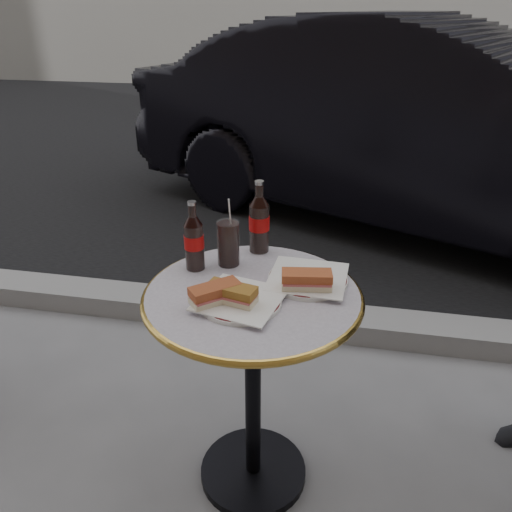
% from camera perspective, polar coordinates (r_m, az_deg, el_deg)
% --- Properties ---
extents(ground, '(80.00, 80.00, 0.00)m').
position_cam_1_polar(ground, '(1.88, -0.31, -23.59)').
color(ground, slate).
rests_on(ground, ground).
extents(asphalt_road, '(40.00, 8.00, 0.00)m').
position_cam_1_polar(asphalt_road, '(6.35, 8.73, 13.25)').
color(asphalt_road, black).
rests_on(asphalt_road, ground).
extents(curb, '(40.00, 0.20, 0.12)m').
position_cam_1_polar(curb, '(2.52, 3.70, -7.12)').
color(curb, gray).
rests_on(curb, ground).
extents(bistro_table, '(0.62, 0.62, 0.73)m').
position_cam_1_polar(bistro_table, '(1.62, -0.35, -15.30)').
color(bistro_table, '#BAB2C4').
rests_on(bistro_table, ground).
extents(plate_left, '(0.29, 0.29, 0.01)m').
position_cam_1_polar(plate_left, '(1.35, -1.79, -5.21)').
color(plate_left, white).
rests_on(plate_left, bistro_table).
extents(plate_right, '(0.28, 0.28, 0.01)m').
position_cam_1_polar(plate_right, '(1.46, 5.93, -2.67)').
color(plate_right, white).
rests_on(plate_right, bistro_table).
extents(sandwich_left_a, '(0.14, 0.14, 0.05)m').
position_cam_1_polar(sandwich_left_a, '(1.32, -4.67, -4.39)').
color(sandwich_left_a, '#A14B29').
rests_on(sandwich_left_a, plate_left).
extents(sandwich_left_b, '(0.14, 0.09, 0.05)m').
position_cam_1_polar(sandwich_left_b, '(1.32, -2.80, -4.43)').
color(sandwich_left_b, '#926125').
rests_on(sandwich_left_b, plate_left).
extents(sandwich_right, '(0.15, 0.08, 0.05)m').
position_cam_1_polar(sandwich_right, '(1.39, 5.81, -2.85)').
color(sandwich_right, '#B0532C').
rests_on(sandwich_right, plate_right).
extents(cola_bottle_left, '(0.07, 0.07, 0.22)m').
position_cam_1_polar(cola_bottle_left, '(1.49, -7.13, 2.32)').
color(cola_bottle_left, black).
rests_on(cola_bottle_left, bistro_table).
extents(cola_bottle_right, '(0.09, 0.09, 0.24)m').
position_cam_1_polar(cola_bottle_right, '(1.58, 0.37, 4.51)').
color(cola_bottle_right, black).
rests_on(cola_bottle_right, bistro_table).
extents(cola_glass, '(0.09, 0.09, 0.14)m').
position_cam_1_polar(cola_glass, '(1.52, -3.19, 1.48)').
color(cola_glass, black).
rests_on(cola_glass, bistro_table).
extents(parked_car, '(3.10, 4.52, 1.41)m').
position_cam_1_polar(parked_car, '(3.77, 18.83, 13.94)').
color(parked_car, black).
rests_on(parked_car, ground).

